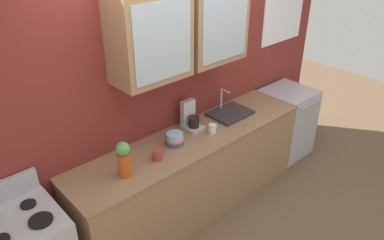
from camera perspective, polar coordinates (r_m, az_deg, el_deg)
ground_plane at (r=4.17m, az=0.17°, el=-12.97°), size 10.00×10.00×0.00m
back_wall_unit at (r=3.61m, az=-3.10°, el=7.03°), size 4.67×0.46×2.62m
counter at (r=3.89m, az=0.18°, el=-8.13°), size 2.63×0.63×0.88m
sink_faucet at (r=4.06m, az=5.78°, el=1.13°), size 0.44×0.34×0.26m
bowl_stack at (r=3.51m, az=-2.63°, el=-2.91°), size 0.18×0.18×0.12m
vase at (r=3.10m, az=-10.33°, el=-5.84°), size 0.12×0.12×0.32m
cup_near_sink at (r=3.70m, az=3.14°, el=-1.29°), size 0.11×0.07×0.09m
cup_near_bowls at (r=3.31m, az=-5.27°, el=-5.29°), size 0.13×0.09×0.10m
dishwasher at (r=4.95m, az=14.05°, el=-0.33°), size 0.59×0.61×0.88m
coffee_maker at (r=3.75m, az=-0.23°, el=0.31°), size 0.17×0.20×0.29m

